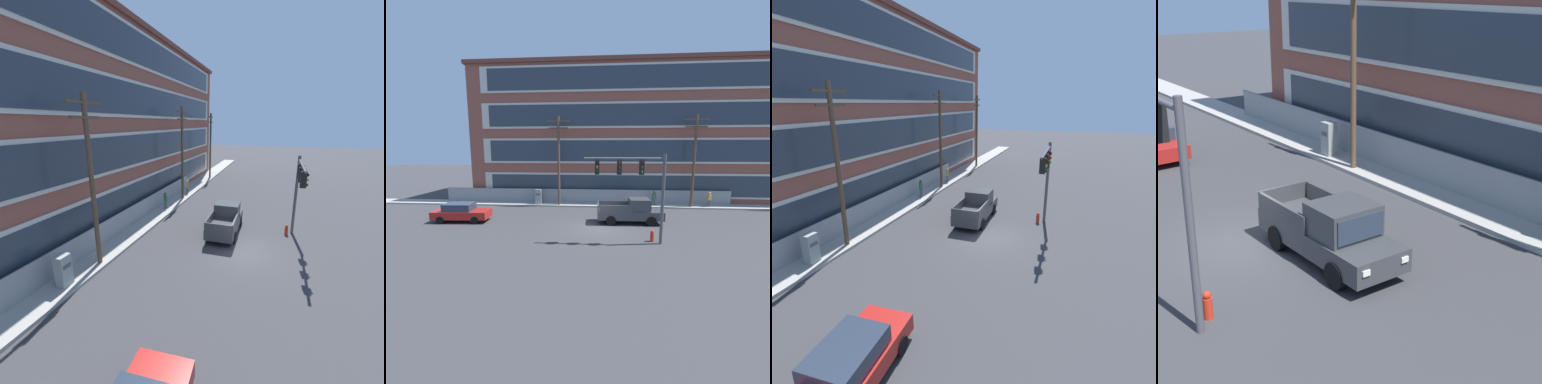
# 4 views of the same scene
# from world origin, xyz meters

# --- Properties ---
(ground_plane) EXTENTS (160.00, 160.00, 0.00)m
(ground_plane) POSITION_xyz_m (0.00, 0.00, 0.00)
(ground_plane) COLOR #38383A
(sidewalk_building_side) EXTENTS (80.00, 2.20, 0.16)m
(sidewalk_building_side) POSITION_xyz_m (0.00, 8.12, 0.08)
(sidewalk_building_side) COLOR #9E9B93
(sidewalk_building_side) RESTS_ON ground
(chain_link_fence) EXTENTS (31.57, 0.06, 1.69)m
(chain_link_fence) POSITION_xyz_m (-1.63, 8.71, 0.86)
(chain_link_fence) COLOR gray
(chain_link_fence) RESTS_ON ground
(traffic_signal_mast) EXTENTS (5.07, 0.43, 5.77)m
(traffic_signal_mast) POSITION_xyz_m (2.43, -3.20, 4.21)
(traffic_signal_mast) COLOR #4C4C51
(traffic_signal_mast) RESTS_ON ground
(pickup_truck_dark_grey) EXTENTS (5.39, 2.07, 2.06)m
(pickup_truck_dark_grey) POSITION_xyz_m (2.75, 1.55, 0.96)
(pickup_truck_dark_grey) COLOR #383A3D
(pickup_truck_dark_grey) RESTS_ON ground
(utility_pole_near_corner) EXTENTS (2.33, 0.26, 9.40)m
(utility_pole_near_corner) POSITION_xyz_m (-4.19, 7.48, 5.16)
(utility_pole_near_corner) COLOR brown
(utility_pole_near_corner) RESTS_ON ground
(electrical_cabinet) EXTENTS (0.67, 0.55, 1.75)m
(electrical_cabinet) POSITION_xyz_m (-6.51, 7.76, 0.88)
(electrical_cabinet) COLOR #939993
(electrical_cabinet) RESTS_ON ground
(fire_hydrant) EXTENTS (0.24, 0.24, 0.78)m
(fire_hydrant) POSITION_xyz_m (3.59, -2.79, 0.38)
(fire_hydrant) COLOR red
(fire_hydrant) RESTS_ON ground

